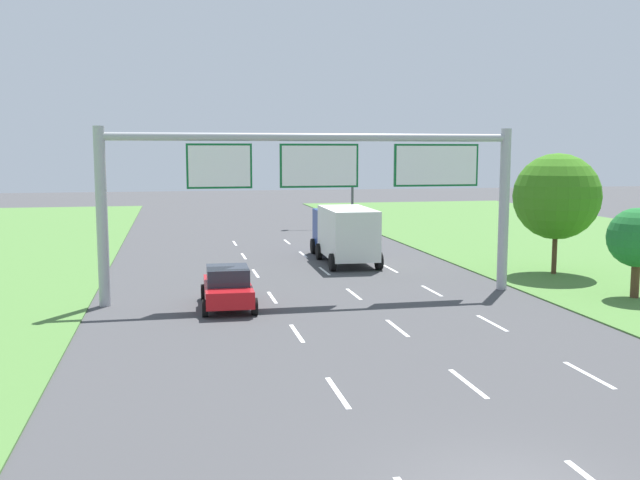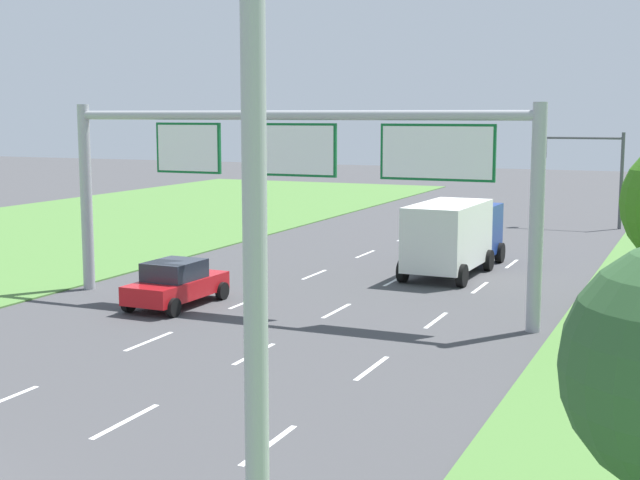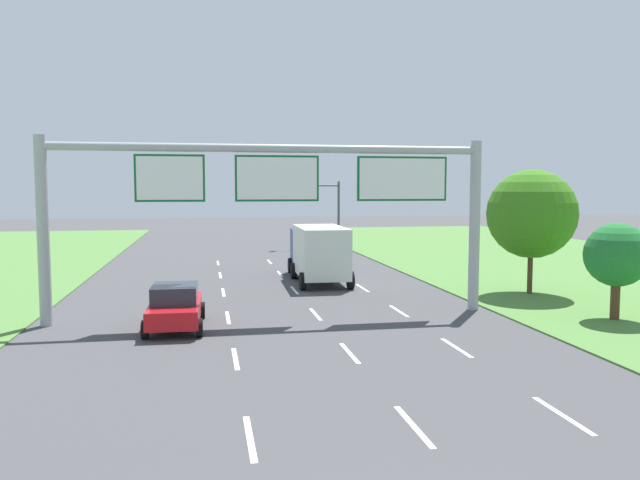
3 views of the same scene
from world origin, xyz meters
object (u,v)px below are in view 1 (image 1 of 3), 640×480
box_truck (344,232)px  sign_gantry (323,178)px  traffic_light_mast (329,179)px  roadside_tree_mid (637,238)px  roadside_tree_far (557,197)px  car_near_red (228,287)px

box_truck → sign_gantry: sign_gantry is taller
box_truck → traffic_light_mast: 18.32m
box_truck → sign_gantry: bearing=-107.2°
traffic_light_mast → roadside_tree_mid: bearing=-78.2°
sign_gantry → roadside_tree_mid: bearing=-13.7°
sign_gantry → roadside_tree_far: (12.23, 2.91, -1.10)m
box_truck → traffic_light_mast: size_ratio=1.34×
car_near_red → roadside_tree_mid: (16.50, -1.81, 1.72)m
traffic_light_mast → box_truck: bearing=-99.8°
traffic_light_mast → roadside_tree_far: 24.82m
car_near_red → roadside_tree_mid: 16.69m
box_truck → roadside_tree_mid: roadside_tree_mid is taller
sign_gantry → roadside_tree_far: size_ratio=2.90×
sign_gantry → traffic_light_mast: (6.20, 26.99, -1.08)m
roadside_tree_mid → roadside_tree_far: (-0.23, 5.96, 1.33)m
car_near_red → sign_gantry: (4.04, 1.23, 4.15)m
box_truck → roadside_tree_mid: (9.36, -12.12, 0.87)m
sign_gantry → traffic_light_mast: 27.71m
car_near_red → sign_gantry: 5.92m
sign_gantry → roadside_tree_far: sign_gantry is taller
sign_gantry → roadside_tree_mid: (12.46, -3.05, -2.42)m
roadside_tree_far → traffic_light_mast: bearing=104.1°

